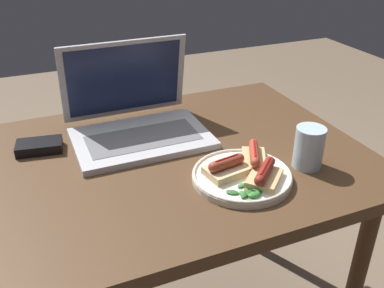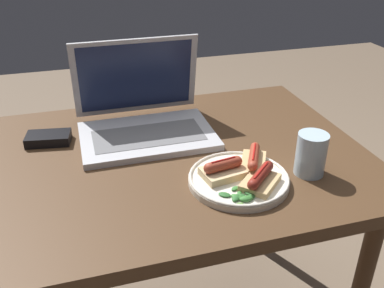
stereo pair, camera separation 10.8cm
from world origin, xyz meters
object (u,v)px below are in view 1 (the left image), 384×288
object	(u,v)px
laptop	(137,121)
plate	(242,176)
external_drive	(39,146)
drinking_glass	(309,147)

from	to	relation	value
laptop	plate	size ratio (longest dim) A/B	1.56
laptop	external_drive	bearing A→B (deg)	177.44
drinking_glass	external_drive	size ratio (longest dim) A/B	0.83
external_drive	plate	bearing A→B (deg)	-28.89
drinking_glass	external_drive	xyz separation A→B (m)	(-0.63, 0.35, -0.04)
laptop	plate	bearing A→B (deg)	-63.32
plate	laptop	bearing A→B (deg)	116.68
plate	external_drive	distance (m)	0.56
laptop	external_drive	world-z (taller)	laptop
laptop	drinking_glass	distance (m)	0.49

